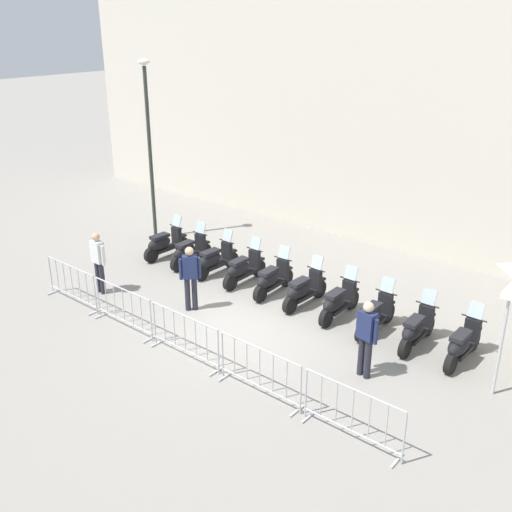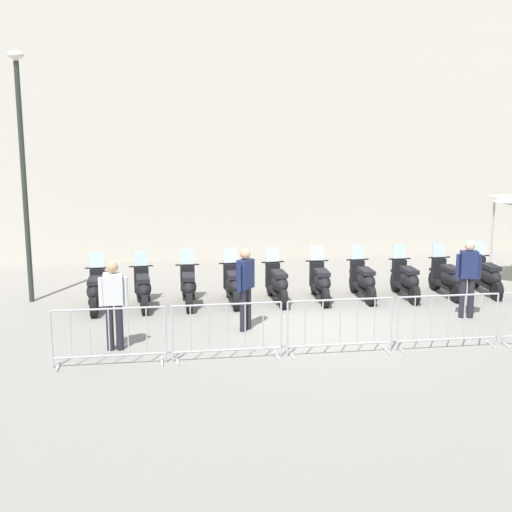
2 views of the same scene
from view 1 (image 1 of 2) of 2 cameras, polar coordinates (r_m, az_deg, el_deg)
The scene contains 21 objects.
ground_plane at distance 14.46m, azimuth -1.68°, elevation -6.90°, with size 120.00×120.00×0.00m, color gray.
building_facade at distance 19.63m, azimuth 15.21°, elevation 18.49°, with size 28.00×2.40×12.00m, color beige.
motorcycle_0 at distance 18.56m, azimuth -8.83°, elevation 1.19°, with size 0.56×1.72×1.24m.
motorcycle_1 at distance 17.85m, azimuth -6.45°, elevation 0.45°, with size 0.56×1.73×1.24m.
motorcycle_2 at distance 17.17m, azimuth -4.00°, elevation -0.37°, with size 0.56×1.72×1.24m.
motorcycle_3 at distance 16.53m, azimuth -1.27°, elevation -1.24°, with size 0.56×1.72×1.24m.
motorcycle_4 at distance 15.90m, azimuth 1.55°, elevation -2.24°, with size 0.56×1.72×1.24m.
motorcycle_5 at distance 15.32m, azimuth 4.59°, elevation -3.29°, with size 0.56×1.72×1.24m.
motorcycle_6 at distance 14.81m, azimuth 7.92°, elevation -4.40°, with size 0.56×1.72×1.24m.
motorcycle_7 at distance 14.30m, azimuth 11.34°, elevation -5.67°, with size 0.56×1.72×1.24m.
motorcycle_8 at distance 13.92m, azimuth 15.19°, elevation -6.86°, with size 0.56×1.72×1.24m.
motorcycle_9 at distance 13.64m, azimuth 19.26°, elevation -8.03°, with size 0.56×1.72×1.24m.
barrier_segment_0 at distance 16.15m, azimuth -17.30°, elevation -2.63°, with size 2.03×0.46×1.07m.
barrier_segment_1 at distance 14.56m, azimuth -12.64°, elevation -4.95°, with size 2.03×0.46×1.07m.
barrier_segment_2 at distance 13.11m, azimuth -6.86°, elevation -7.75°, with size 2.03×0.46×1.07m.
barrier_segment_3 at distance 11.87m, azimuth 0.35°, elevation -11.09°, with size 2.03×0.46×1.07m.
barrier_segment_4 at distance 10.90m, azimuth 9.26°, elevation -14.87°, with size 2.03×0.46×1.07m.
street_lamp at distance 19.54m, azimuth -10.29°, elevation 11.47°, with size 0.36×0.36×5.80m.
officer_near_row_end at distance 14.96m, azimuth -6.36°, elevation -1.81°, with size 0.40×0.44×1.73m.
officer_mid_plaza at distance 16.35m, azimuth -14.97°, elevation -0.31°, with size 0.55×0.23×1.73m.
officer_by_barriers at distance 12.39m, azimuth 10.59°, elevation -7.48°, with size 0.54×0.28×1.73m.
Camera 1 is at (8.28, -9.53, 7.05)m, focal length 41.51 mm.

